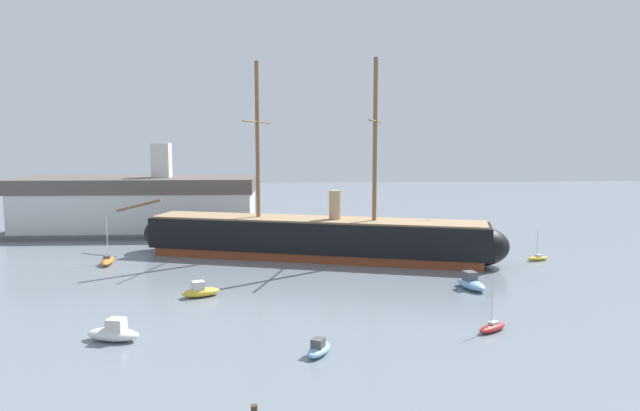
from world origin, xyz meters
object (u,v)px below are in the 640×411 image
Objects in this scene: motorboat_alongside_bow at (201,291)px; sailboat_far_left at (108,260)px; motorboat_mid_left at (114,333)px; sailboat_mid_right at (492,327)px; motorboat_distant_centre at (331,246)px; sailboat_far_right at (538,258)px; seagull_in_flight at (423,220)px; motorboat_near_centre at (319,349)px; dockside_warehouse_left at (139,205)px; motorboat_alongside_stern at (471,283)px; tall_ship at (315,238)px.

sailboat_far_left is at bearing 131.81° from motorboat_alongside_bow.
motorboat_alongside_bow is (5.39, 13.54, -0.07)m from motorboat_mid_left.
sailboat_mid_right is 1.05× the size of motorboat_distant_centre.
sailboat_far_right is 3.97× the size of seagull_in_flight.
motorboat_mid_left is 4.43× the size of seagull_in_flight.
motorboat_near_centre is 0.81× the size of sailboat_far_right.
motorboat_mid_left is 33.64m from sailboat_mid_right.
motorboat_distant_centre is (31.72, 8.44, 0.06)m from sailboat_far_left.
dockside_warehouse_left reaches higher than motorboat_distant_centre.
dockside_warehouse_left is (-34.15, 18.15, 4.52)m from motorboat_distant_centre.
motorboat_mid_left is (-17.61, 4.18, 0.20)m from motorboat_near_centre.
sailboat_mid_right reaches higher than motorboat_alongside_stern.
sailboat_mid_right is at bearing 45.04° from seagull_in_flight.
sailboat_mid_right is 1.03× the size of sailboat_far_right.
motorboat_alongside_stern is 0.78× the size of sailboat_far_left.
sailboat_far_left reaches higher than sailboat_mid_right.
motorboat_distant_centre is (4.05, 43.43, 0.12)m from motorboat_near_centre.
sailboat_mid_right is 0.70× the size of sailboat_far_left.
sailboat_far_right is (31.82, -3.22, -2.67)m from tall_ship.
motorboat_near_centre is (-1.34, -37.32, -2.55)m from tall_ship.
motorboat_alongside_bow is at bearing 124.60° from motorboat_near_centre.
motorboat_alongside_bow is 30.95m from motorboat_alongside_stern.
tall_ship reaches higher than motorboat_distant_centre.
motorboat_near_centre is at bearing -163.42° from sailboat_mid_right.
tall_ship reaches higher than dockside_warehouse_left.
sailboat_mid_right is at bearing -34.66° from sailboat_far_left.
sailboat_far_left reaches higher than motorboat_alongside_bow.
sailboat_far_right is at bearing -17.77° from motorboat_distant_centre.
dockside_warehouse_left is (-46.12, 56.81, 4.75)m from sailboat_mid_right.
sailboat_mid_right is (14.69, -32.55, -2.66)m from tall_ship.
seagull_in_flight is (-8.60, -8.61, 11.14)m from sailboat_mid_right.
tall_ship reaches higher than seagull_in_flight.
motorboat_distant_centre is 38.94m from dockside_warehouse_left.
sailboat_far_left is at bearing 179.17° from sailboat_far_right.
motorboat_near_centre is 0.08× the size of dockside_warehouse_left.
seagull_in_flight is (7.42, -3.84, 11.03)m from motorboat_near_centre.
dockside_warehouse_left reaches higher than sailboat_far_right.
tall_ship is at bearing -37.65° from dockside_warehouse_left.
seagull_in_flight reaches higher than motorboat_distant_centre.
seagull_in_flight is at bearing -85.92° from motorboat_distant_centre.
dockside_warehouse_left reaches higher than motorboat_near_centre.
motorboat_alongside_stern is 1.17× the size of motorboat_distant_centre.
motorboat_alongside_stern reaches higher than motorboat_distant_centre.
motorboat_alongside_bow is at bearing -160.14° from sailboat_far_right.
motorboat_mid_left reaches higher than motorboat_distant_centre.
motorboat_distant_centre is 0.10× the size of dockside_warehouse_left.
sailboat_mid_right is at bearing -24.62° from motorboat_alongside_bow.
tall_ship is 37.44m from motorboat_near_centre.
motorboat_distant_centre is at bearing 94.08° from seagull_in_flight.
motorboat_distant_centre is (-14.63, 24.14, -0.09)m from motorboat_alongside_stern.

